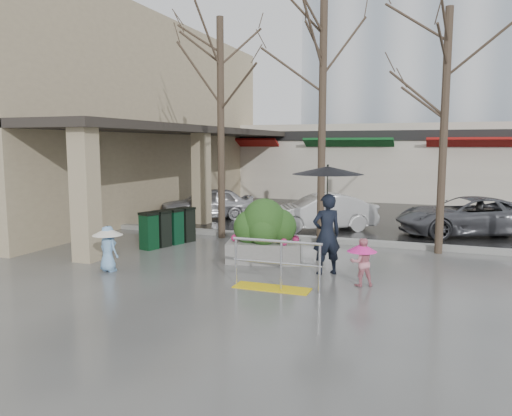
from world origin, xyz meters
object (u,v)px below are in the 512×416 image
Objects in this scene: woman at (327,205)px; planter at (265,232)px; tree_midwest at (323,64)px; child_pink at (362,258)px; car_a at (207,203)px; news_boxes at (168,227)px; car_b at (320,212)px; tree_west at (220,74)px; child_blue at (108,243)px; handrail at (275,271)px; car_c at (467,216)px; tree_mideast at (447,71)px.

planter is (-1.73, 0.65, -0.83)m from woman.
tree_midwest is 6.35m from child_pink.
car_a is (-5.43, 3.53, -4.60)m from tree_midwest.
woman is at bearing -74.66° from tree_midwest.
planter is at bearing 1.44° from news_boxes.
news_boxes reaches higher than child_pink.
planter is 0.53× the size of car_b.
tree_west is at bearing -180.00° from tree_midwest.
child_blue is 0.56× the size of news_boxes.
handrail is 2.10m from woman.
car_c reaches higher than child_pink.
child_pink is 2.96m from planter.
car_c is (4.14, 3.25, -4.60)m from tree_midwest.
child_blue is at bearing -68.32° from car_c.
handrail is 0.29× the size of tree_mideast.
handrail is 0.75× the size of woman.
child_blue is (-4.84, -1.53, -0.93)m from woman.
handrail is 5.38m from news_boxes.
child_pink is 7.57m from car_c.
tree_west is 6.26× the size of child_blue.
woman is at bearing -16.68° from car_b.
tree_mideast reaches higher than handrail.
tree_mideast reaches higher than planter.
tree_west is at bearing 132.21° from planter.
tree_west is 6.56m from child_blue.
car_b is at bearing 95.87° from handrail.
planter is at bearing -129.77° from child_blue.
car_b is at bearing 66.59° from news_boxes.
child_pink is 6.87m from car_b.
car_a is (-2.23, 3.53, -4.45)m from tree_west.
handrail is at bearing -164.94° from child_blue.
child_blue is 3.80m from planter.
woman is 2.32× the size of child_blue.
car_a is 9.57m from car_c.
tree_midwest is 7.71m from child_blue.
tree_midwest reaches higher than car_b.
child_blue is 3.18m from news_boxes.
tree_mideast is 6.37m from planter.
tree_west reaches higher than woman.
tree_mideast is 5.99× the size of child_blue.
news_boxes is at bearing -19.02° from car_a.
planter reaches higher than car_a.
woman is at bearing -38.54° from tree_west.
child_blue is at bearing -144.89° from planter.
tree_west is at bearing 76.53° from news_boxes.
car_c is at bearing 38.11° from tree_midwest.
tree_west reaches higher than tree_mideast.
handrail reaches higher than child_pink.
car_a reaches higher than news_boxes.
tree_midwest is at bearing 39.00° from news_boxes.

